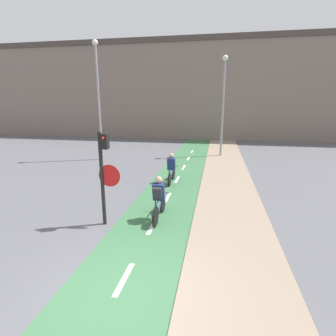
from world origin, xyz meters
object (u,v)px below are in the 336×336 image
(traffic_light_pole, at_px, (104,169))
(street_lamp_far, at_px, (98,90))
(street_lamp_sidewalk, at_px, (223,96))
(cyclist_near, at_px, (159,199))
(cyclist_far, at_px, (171,169))

(traffic_light_pole, height_order, street_lamp_far, street_lamp_far)
(street_lamp_far, height_order, street_lamp_sidewalk, street_lamp_far)
(traffic_light_pole, distance_m, street_lamp_far, 10.13)
(street_lamp_sidewalk, distance_m, cyclist_near, 11.46)
(traffic_light_pole, distance_m, cyclist_near, 1.95)
(street_lamp_sidewalk, bearing_deg, cyclist_near, -100.69)
(street_lamp_far, height_order, cyclist_near, street_lamp_far)
(street_lamp_sidewalk, xyz_separation_m, cyclist_near, (-2.03, -10.77, -3.36))
(traffic_light_pole, relative_size, cyclist_far, 1.69)
(cyclist_far, bearing_deg, traffic_light_pole, -104.69)
(street_lamp_far, distance_m, street_lamp_sidewalk, 8.12)
(traffic_light_pole, bearing_deg, street_lamp_far, 115.22)
(street_lamp_far, xyz_separation_m, street_lamp_sidewalk, (7.69, 2.57, -0.36))
(cyclist_far, bearing_deg, street_lamp_sidewalk, 71.20)
(traffic_light_pole, xyz_separation_m, cyclist_far, (1.21, 4.61, -1.13))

